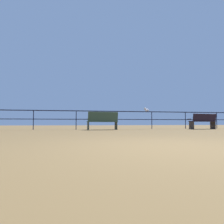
# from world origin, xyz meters

# --- Properties ---
(ground_plane) EXTENTS (60.00, 60.00, 0.00)m
(ground_plane) POSITION_xyz_m (0.00, 0.00, 0.00)
(ground_plane) COLOR brown
(pier_railing) EXTENTS (20.89, 0.05, 1.09)m
(pier_railing) POSITION_xyz_m (0.00, 9.01, 0.81)
(pier_railing) COLOR black
(pier_railing) RESTS_ON ground_plane
(bench_near_left) EXTENTS (1.68, 0.70, 0.97)m
(bench_near_left) POSITION_xyz_m (0.23, 8.11, 0.54)
(bench_near_left) COLOR #314634
(bench_near_left) RESTS_ON ground_plane
(bench_near_right) EXTENTS (1.70, 0.77, 0.93)m
(bench_near_right) POSITION_xyz_m (6.44, 8.11, 0.53)
(bench_near_right) COLOR black
(bench_near_right) RESTS_ON ground_plane
(seagull_on_rail) EXTENTS (0.45, 0.28, 0.22)m
(seagull_on_rail) POSITION_xyz_m (3.13, 9.00, 1.19)
(seagull_on_rail) COLOR silver
(seagull_on_rail) RESTS_ON pier_railing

